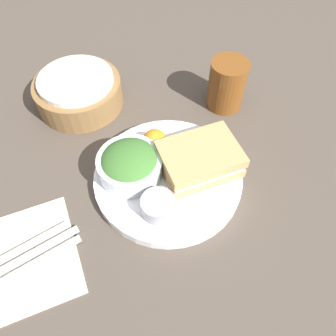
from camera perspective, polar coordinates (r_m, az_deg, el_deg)
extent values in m
plane|color=#4C4238|center=(0.63, 0.00, -2.18)|extent=(4.00, 4.00, 0.00)
cylinder|color=white|center=(0.62, 0.00, -1.64)|extent=(0.28, 0.28, 0.02)
cube|color=tan|center=(0.62, 5.41, 0.70)|extent=(0.14, 0.11, 0.02)
cube|color=silver|center=(0.61, 5.52, 1.56)|extent=(0.14, 0.10, 0.01)
cube|color=tan|center=(0.60, 5.64, 2.45)|extent=(0.14, 0.11, 0.02)
cylinder|color=silver|center=(0.61, -6.61, 0.40)|extent=(0.12, 0.12, 0.04)
ellipsoid|color=#3D702D|center=(0.60, -6.70, 0.95)|extent=(0.11, 0.11, 0.05)
cylinder|color=#99999E|center=(0.56, -1.76, -6.63)|extent=(0.06, 0.06, 0.03)
sphere|color=orange|center=(0.64, -1.98, 4.87)|extent=(0.05, 0.05, 0.05)
cylinder|color=brown|center=(0.75, 10.22, 14.10)|extent=(0.08, 0.08, 0.11)
cylinder|color=olive|center=(0.78, -15.23, 12.48)|extent=(0.19, 0.19, 0.06)
cylinder|color=white|center=(0.76, -15.84, 14.51)|extent=(0.16, 0.16, 0.01)
cube|color=beige|center=(0.61, -22.67, -13.95)|extent=(0.15, 0.19, 0.00)
cube|color=silver|center=(0.59, -22.23, -15.19)|extent=(0.16, 0.04, 0.01)
cube|color=silver|center=(0.60, -22.81, -13.78)|extent=(0.17, 0.05, 0.01)
cube|color=silver|center=(0.61, -23.37, -12.41)|extent=(0.15, 0.04, 0.01)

